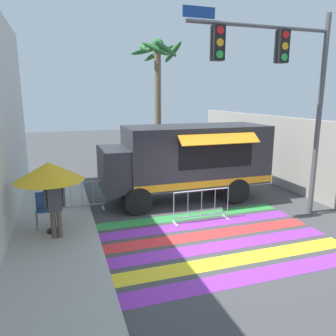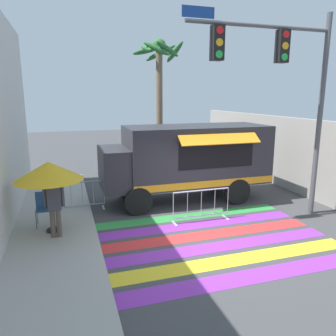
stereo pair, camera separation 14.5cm
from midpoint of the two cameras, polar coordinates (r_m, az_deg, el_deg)
name	(u,v)px [view 1 (the left image)]	position (r m, az deg, el deg)	size (l,w,h in m)	color
ground_plane	(208,236)	(9.37, 6.58, -11.74)	(60.00, 60.00, 0.00)	#424244
sidewalk_left	(6,263)	(8.70, -26.89, -14.52)	(4.40, 16.00, 0.15)	#A8A59E
concrete_wall_right	(295,155)	(14.12, 20.95, 2.10)	(0.20, 16.00, 2.97)	#A39E93
crosswalk_painted	(213,240)	(9.14, 7.34, -12.38)	(6.40, 4.36, 0.01)	purple
food_truck	(184,157)	(11.94, 2.43, 1.88)	(6.07, 2.60, 2.77)	#2D2D33
traffic_signal_pole	(282,75)	(10.45, 18.84, 15.08)	(4.71, 0.29, 6.22)	#515456
patio_umbrella	(49,172)	(9.26, -20.43, -0.60)	(1.82, 1.82, 1.97)	black
folding_chair	(44,206)	(10.09, -21.17, -6.17)	(0.45, 0.45, 0.98)	#4C4C51
vendor_person	(55,205)	(9.05, -19.52, -6.03)	(0.53, 0.21, 1.62)	brown
barricade_front	(202,206)	(10.24, 5.45, -6.57)	(1.85, 0.44, 1.02)	#B7BABF
barricade_side	(82,197)	(11.49, -15.10, -4.90)	(1.51, 0.44, 1.02)	#B7BABF
palm_tree	(158,78)	(15.57, -2.10, 15.44)	(2.27, 2.21, 6.34)	#7A664C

